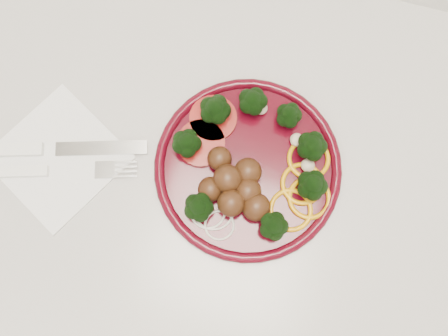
% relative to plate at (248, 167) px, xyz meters
% --- Properties ---
extents(counter, '(2.40, 0.60, 0.90)m').
position_rel_plate_xyz_m(counter, '(-0.04, -0.00, -0.47)').
color(counter, silver).
rests_on(counter, ground).
extents(plate, '(0.25, 0.25, 0.05)m').
position_rel_plate_xyz_m(plate, '(0.00, 0.00, 0.00)').
color(plate, '#40050F').
rests_on(plate, counter).
extents(napkin, '(0.20, 0.20, 0.00)m').
position_rel_plate_xyz_m(napkin, '(-0.25, -0.05, -0.02)').
color(napkin, white).
rests_on(napkin, counter).
extents(knife, '(0.23, 0.08, 0.01)m').
position_rel_plate_xyz_m(knife, '(-0.28, -0.05, -0.01)').
color(knife, silver).
rests_on(knife, napkin).
extents(fork, '(0.20, 0.08, 0.01)m').
position_rel_plate_xyz_m(fork, '(-0.27, -0.08, -0.01)').
color(fork, white).
rests_on(fork, napkin).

